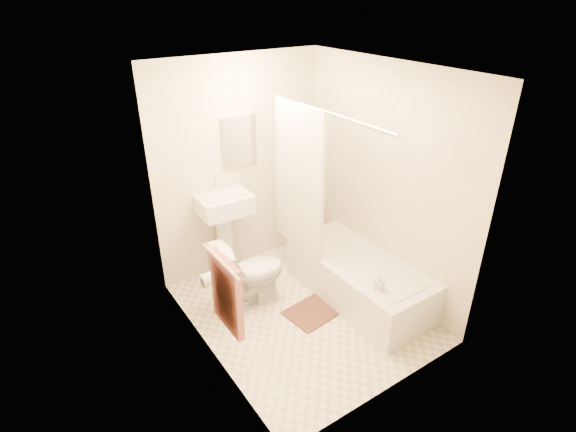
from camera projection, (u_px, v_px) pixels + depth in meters
floor at (302, 312)px, 4.60m from camera, size 2.40×2.40×0.00m
ceiling at (306, 69)px, 3.50m from camera, size 2.40×2.40×0.00m
wall_back at (240, 167)px, 4.94m from camera, size 2.00×0.02×2.40m
wall_left at (201, 238)px, 3.56m from camera, size 0.02×2.40×2.40m
wall_right at (383, 183)px, 4.55m from camera, size 0.02×2.40×2.40m
mirror at (239, 141)px, 4.79m from camera, size 0.40×0.03×0.55m
curtain_rod at (326, 112)px, 3.91m from camera, size 0.03×1.70×0.03m
shower_curtain at (299, 180)px, 4.56m from camera, size 0.04×0.80×1.55m
towel_bar at (221, 261)px, 3.44m from camera, size 0.02×0.60×0.02m
towel at (227, 294)px, 3.60m from camera, size 0.06×0.45×0.66m
toilet_paper at (208, 279)px, 3.91m from camera, size 0.11×0.12×0.12m
toilet at (249, 273)px, 4.58m from camera, size 0.78×0.50×0.73m
sink at (225, 232)px, 4.99m from camera, size 0.57×0.46×1.09m
bathtub at (358, 278)px, 4.73m from camera, size 0.72×1.64×0.46m
bath_mat at (314, 311)px, 4.60m from camera, size 0.59×0.47×0.02m
soap_bottle at (379, 283)px, 4.13m from camera, size 0.10×0.10×0.17m
scrub_brush at (315, 235)px, 5.05m from camera, size 0.15×0.22×0.04m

